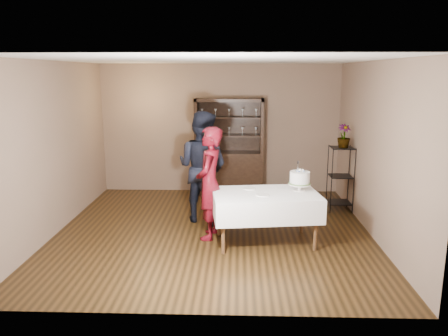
# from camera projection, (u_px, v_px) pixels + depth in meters

# --- Properties ---
(floor) EXTENTS (5.00, 5.00, 0.00)m
(floor) POSITION_uv_depth(u_px,v_px,m) (213.00, 231.00, 7.08)
(floor) COLOR black
(floor) RESTS_ON ground
(ceiling) EXTENTS (5.00, 5.00, 0.00)m
(ceiling) POSITION_uv_depth(u_px,v_px,m) (212.00, 60.00, 6.50)
(ceiling) COLOR white
(ceiling) RESTS_ON back_wall
(back_wall) EXTENTS (5.00, 0.02, 2.70)m
(back_wall) POSITION_uv_depth(u_px,v_px,m) (220.00, 129.00, 9.23)
(back_wall) COLOR brown
(back_wall) RESTS_ON floor
(wall_left) EXTENTS (0.02, 5.00, 2.70)m
(wall_left) POSITION_uv_depth(u_px,v_px,m) (55.00, 148.00, 6.87)
(wall_left) COLOR brown
(wall_left) RESTS_ON floor
(wall_right) EXTENTS (0.02, 5.00, 2.70)m
(wall_right) POSITION_uv_depth(u_px,v_px,m) (375.00, 150.00, 6.70)
(wall_right) COLOR brown
(wall_right) RESTS_ON floor
(china_hutch) EXTENTS (1.40, 0.48, 2.00)m
(china_hutch) POSITION_uv_depth(u_px,v_px,m) (229.00, 163.00, 9.12)
(china_hutch) COLOR black
(china_hutch) RESTS_ON floor
(plant_etagere) EXTENTS (0.42, 0.42, 1.20)m
(plant_etagere) POSITION_uv_depth(u_px,v_px,m) (340.00, 176.00, 8.03)
(plant_etagere) COLOR black
(plant_etagere) RESTS_ON floor
(cake_table) EXTENTS (1.66, 1.14, 0.78)m
(cake_table) POSITION_uv_depth(u_px,v_px,m) (265.00, 205.00, 6.48)
(cake_table) COLOR silver
(cake_table) RESTS_ON floor
(woman) EXTENTS (0.49, 0.68, 1.73)m
(woman) POSITION_uv_depth(u_px,v_px,m) (209.00, 183.00, 6.64)
(woman) COLOR #3E0510
(woman) RESTS_ON floor
(man) EXTENTS (1.14, 1.04, 1.89)m
(man) POSITION_uv_depth(u_px,v_px,m) (202.00, 167.00, 7.41)
(man) COLOR black
(man) RESTS_ON floor
(cake) EXTENTS (0.33, 0.33, 0.46)m
(cake) POSITION_uv_depth(u_px,v_px,m) (300.00, 179.00, 6.53)
(cake) COLOR white
(cake) RESTS_ON cake_table
(plate_near) EXTENTS (0.26, 0.26, 0.01)m
(plate_near) POSITION_uv_depth(u_px,v_px,m) (263.00, 195.00, 6.32)
(plate_near) COLOR white
(plate_near) RESTS_ON cake_table
(plate_far) EXTENTS (0.23, 0.23, 0.01)m
(plate_far) POSITION_uv_depth(u_px,v_px,m) (249.00, 188.00, 6.67)
(plate_far) COLOR white
(plate_far) RESTS_ON cake_table
(potted_plant) EXTENTS (0.29, 0.29, 0.42)m
(potted_plant) POSITION_uv_depth(u_px,v_px,m) (344.00, 136.00, 7.83)
(potted_plant) COLOR #4E7035
(potted_plant) RESTS_ON plant_etagere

